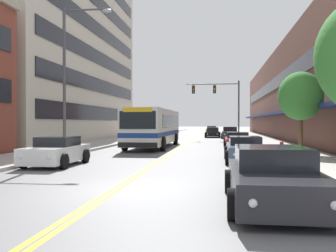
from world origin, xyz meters
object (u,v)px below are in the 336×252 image
object	(u,v)px
city_bus	(154,126)
car_charcoal_parked_right_foreground	(273,178)
car_black_moving_second	(213,133)
fire_hydrant	(282,151)
street_lamp_left_near	(71,68)
car_navy_parked_left_mid	(150,134)
traffic_signal_mast	(221,98)
car_beige_moving_lead	(212,130)
car_red_parked_right_mid	(237,140)
car_white_parked_left_near	(57,152)
car_dark_grey_parked_right_far	(230,133)
car_slate_blue_parked_right_end	(245,150)
street_tree_right_mid	(301,96)

from	to	relation	value
city_bus	car_charcoal_parked_right_foreground	bearing A→B (deg)	-72.47
car_black_moving_second	fire_hydrant	world-z (taller)	car_black_moving_second
car_black_moving_second	fire_hydrant	bearing A→B (deg)	-83.05
car_charcoal_parked_right_foreground	car_black_moving_second	bearing A→B (deg)	92.96
city_bus	fire_hydrant	bearing A→B (deg)	-53.43
car_charcoal_parked_right_foreground	street_lamp_left_near	bearing A→B (deg)	132.02
car_navy_parked_left_mid	traffic_signal_mast	distance (m)	9.09
city_bus	car_beige_moving_lead	distance (m)	39.68
car_charcoal_parked_right_foreground	car_red_parked_right_mid	xyz separation A→B (m)	(0.14, 20.19, -0.07)
car_white_parked_left_near	car_charcoal_parked_right_foreground	xyz separation A→B (m)	(8.60, -7.09, 0.02)
car_dark_grey_parked_right_far	car_beige_moving_lead	bearing A→B (deg)	96.68
car_navy_parked_left_mid	car_slate_blue_parked_right_end	distance (m)	23.01
car_black_moving_second	traffic_signal_mast	size ratio (longest dim) A/B	0.71
car_red_parked_right_mid	car_slate_blue_parked_right_end	bearing A→B (deg)	-90.69
car_black_moving_second	car_red_parked_right_mid	bearing A→B (deg)	-83.67
car_red_parked_right_mid	street_lamp_left_near	xyz separation A→B (m)	(-9.31, -10.01, 4.31)
city_bus	car_navy_parked_left_mid	xyz separation A→B (m)	(-2.36, 10.97, -1.00)
car_beige_moving_lead	car_dark_grey_parked_right_far	bearing A→B (deg)	-83.32
car_charcoal_parked_right_foreground	fire_hydrant	distance (m)	9.41
street_tree_right_mid	car_red_parked_right_mid	bearing A→B (deg)	115.61
car_beige_moving_lead	car_black_moving_second	bearing A→B (deg)	-88.53
traffic_signal_mast	fire_hydrant	bearing A→B (deg)	-83.54
city_bus	car_beige_moving_lead	bearing A→B (deg)	84.55
car_dark_grey_parked_right_far	car_white_parked_left_near	bearing A→B (deg)	-106.10
traffic_signal_mast	street_tree_right_mid	xyz separation A→B (m)	(4.51, -20.55, -1.29)
car_beige_moving_lead	car_black_moving_second	world-z (taller)	car_black_moving_second
car_black_moving_second	street_lamp_left_near	size ratio (longest dim) A/B	0.58
car_charcoal_parked_right_foreground	street_lamp_left_near	size ratio (longest dim) A/B	0.60
car_dark_grey_parked_right_far	street_lamp_left_near	bearing A→B (deg)	-108.91
car_white_parked_left_near	car_dark_grey_parked_right_far	size ratio (longest dim) A/B	0.99
fire_hydrant	traffic_signal_mast	bearing A→B (deg)	96.46
car_navy_parked_left_mid	car_dark_grey_parked_right_far	size ratio (longest dim) A/B	1.14
traffic_signal_mast	car_navy_parked_left_mid	bearing A→B (deg)	-159.41
car_charcoal_parked_right_foreground	street_tree_right_mid	size ratio (longest dim) A/B	1.04
car_beige_moving_lead	street_lamp_left_near	distance (m)	50.02
car_white_parked_left_near	street_lamp_left_near	distance (m)	5.29
car_navy_parked_left_mid	fire_hydrant	distance (m)	24.15
car_charcoal_parked_right_foreground	street_lamp_left_near	distance (m)	14.34
car_white_parked_left_near	car_slate_blue_parked_right_end	xyz separation A→B (m)	(8.62, 2.68, -0.01)
car_beige_moving_lead	car_red_parked_right_mid	bearing A→B (deg)	-86.06
car_black_moving_second	street_lamp_left_near	xyz separation A→B (m)	(-7.09, -29.99, 4.27)
car_white_parked_left_near	car_charcoal_parked_right_foreground	distance (m)	11.15
city_bus	car_red_parked_right_mid	size ratio (longest dim) A/B	2.50
car_white_parked_left_near	car_charcoal_parked_right_foreground	size ratio (longest dim) A/B	0.86
car_white_parked_left_near	car_slate_blue_parked_right_end	world-z (taller)	car_white_parked_left_near
car_navy_parked_left_mid	car_slate_blue_parked_right_end	world-z (taller)	car_navy_parked_left_mid
car_charcoal_parked_right_foreground	car_black_moving_second	world-z (taller)	car_charcoal_parked_right_foreground
street_lamp_left_near	traffic_signal_mast	bearing A→B (deg)	71.24
car_slate_blue_parked_right_end	street_tree_right_mid	distance (m)	5.71
car_dark_grey_parked_right_far	fire_hydrant	size ratio (longest dim) A/B	4.73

